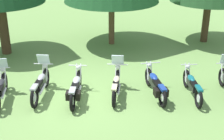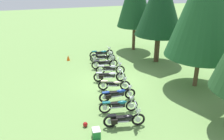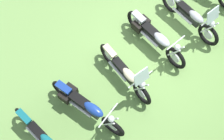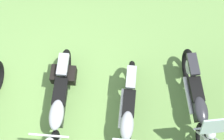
{
  "view_description": "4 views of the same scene",
  "coord_description": "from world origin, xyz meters",
  "views": [
    {
      "loc": [
        -0.99,
        -10.25,
        5.6
      ],
      "look_at": [
        1.25,
        0.26,
        0.84
      ],
      "focal_mm": 52.11,
      "sensor_mm": 36.0,
      "label": 1
    },
    {
      "loc": [
        14.73,
        -4.6,
        7.37
      ],
      "look_at": [
        -0.47,
        0.22,
        0.73
      ],
      "focal_mm": 37.54,
      "sensor_mm": 36.0,
      "label": 2
    },
    {
      "loc": [
        4.7,
        1.78,
        8.23
      ],
      "look_at": [
        1.53,
        -0.45,
        0.64
      ],
      "focal_mm": 51.81,
      "sensor_mm": 36.0,
      "label": 3
    },
    {
      "loc": [
        -0.8,
        1.78,
        6.46
      ],
      "look_at": [
        -1.18,
        -0.45,
        0.89
      ],
      "focal_mm": 53.3,
      "sensor_mm": 36.0,
      "label": 4
    }
  ],
  "objects": [
    {
      "name": "ground_plane",
      "position": [
        0.0,
        0.0,
        0.0
      ],
      "size": [
        80.0,
        80.0,
        0.0
      ],
      "primitive_type": "plane",
      "color": "#6B934C"
    },
    {
      "name": "motorcycle_2",
      "position": [
        -2.67,
        0.32,
        0.47
      ],
      "size": [
        0.61,
        2.23,
        1.38
      ],
      "rotation": [
        0.0,
        0.0,
        1.5
      ],
      "color": "black",
      "rests_on": "ground_plane"
    },
    {
      "name": "motorcycle_3",
      "position": [
        -1.32,
        0.38,
        0.48
      ],
      "size": [
        0.88,
        2.23,
        1.38
      ],
      "rotation": [
        0.0,
        0.0,
        1.3
      ],
      "color": "black",
      "rests_on": "ground_plane"
    },
    {
      "name": "motorcycle_4",
      "position": [
        -0.12,
        -0.12,
        0.46
      ],
      "size": [
        0.91,
        2.3,
        1.02
      ],
      "rotation": [
        0.0,
        0.0,
        1.32
      ],
      "color": "black",
      "rests_on": "ground_plane"
    }
  ]
}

